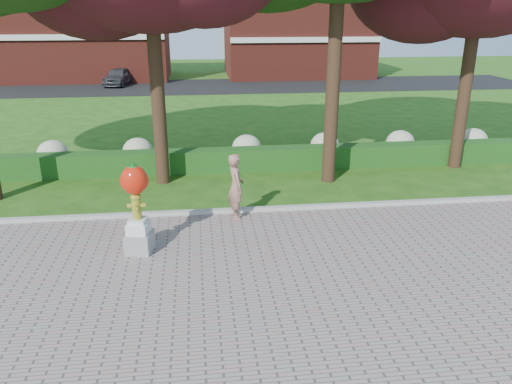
% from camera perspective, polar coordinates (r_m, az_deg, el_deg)
% --- Properties ---
extents(ground, '(100.00, 100.00, 0.00)m').
position_cam_1_polar(ground, '(11.42, -1.98, -8.24)').
color(ground, '#244F13').
rests_on(ground, ground).
extents(curb, '(40.00, 0.18, 0.15)m').
position_cam_1_polar(curb, '(14.09, -3.05, -2.20)').
color(curb, '#ADADA5').
rests_on(curb, ground).
extents(lawn_hedge, '(24.00, 0.70, 0.80)m').
position_cam_1_polar(lawn_hedge, '(17.76, -3.97, 3.65)').
color(lawn_hedge, '#124213').
rests_on(lawn_hedge, ground).
extents(hydrangea_row, '(20.10, 1.10, 0.99)m').
position_cam_1_polar(hydrangea_row, '(18.71, -2.39, 5.02)').
color(hydrangea_row, '#ACAF86').
rests_on(hydrangea_row, ground).
extents(street, '(50.00, 8.00, 0.02)m').
position_cam_1_polar(street, '(38.41, -5.70, 11.93)').
color(street, black).
rests_on(street, ground).
extents(building_left, '(14.00, 8.00, 7.00)m').
position_cam_1_polar(building_left, '(45.00, -19.47, 16.60)').
color(building_left, maroon).
rests_on(building_left, ground).
extents(building_right, '(12.00, 8.00, 6.40)m').
position_cam_1_polar(building_right, '(44.94, 4.67, 17.23)').
color(building_right, maroon).
rests_on(building_right, ground).
extents(hydrant_sculpture, '(0.71, 0.71, 2.18)m').
position_cam_1_polar(hydrant_sculpture, '(11.75, -13.50, -1.54)').
color(hydrant_sculpture, gray).
rests_on(hydrant_sculpture, walkway).
extents(woman, '(0.55, 0.73, 1.82)m').
position_cam_1_polar(woman, '(13.42, -2.31, 0.63)').
color(woman, '#9D6B59').
rests_on(woman, walkway).
extents(parked_car, '(2.23, 4.08, 1.32)m').
position_cam_1_polar(parked_car, '(40.04, -15.43, 12.62)').
color(parked_car, '#3F4046').
rests_on(parked_car, street).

